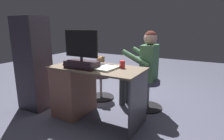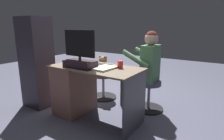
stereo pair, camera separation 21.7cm
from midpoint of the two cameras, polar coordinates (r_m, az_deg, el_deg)
name	(u,v)px [view 1 (the left image)]	position (r m, az deg, el deg)	size (l,w,h in m)	color
ground_plane	(111,108)	(3.01, -2.39, -11.63)	(10.00, 10.00, 0.00)	#48495C
desk	(79,89)	(2.77, -12.28, -5.54)	(1.23, 0.63, 0.74)	brown
monitor	(82,58)	(2.42, -11.80, 3.65)	(0.48, 0.21, 0.48)	black
keyboard	(98,65)	(2.58, -6.76, 1.60)	(0.42, 0.14, 0.02)	black
computer_mouse	(80,62)	(2.76, -11.82, 2.36)	(0.06, 0.10, 0.04)	#2D2232
cup	(122,64)	(2.40, 0.56, 1.70)	(0.07, 0.07, 0.10)	red
tv_remote	(68,64)	(2.72, -15.49, 1.78)	(0.04, 0.15, 0.02)	black
notebook_binder	(106,68)	(2.35, -4.36, 0.51)	(0.22, 0.30, 0.02)	silver
office_chair_teddy	(101,84)	(3.35, -5.25, -4.34)	(0.46, 0.46, 0.46)	black
teddy_bear	(101,65)	(3.27, -5.28, 1.48)	(0.21, 0.22, 0.31)	#9C724D
visitor_chair	(148,93)	(2.97, 8.81, -6.84)	(0.45, 0.45, 0.46)	black
person	(144,64)	(2.88, 7.49, 1.89)	(0.55, 0.47, 1.20)	#4E7C54
equipment_rack	(33,64)	(3.13, -24.61, 1.65)	(0.44, 0.36, 1.40)	#2E2730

